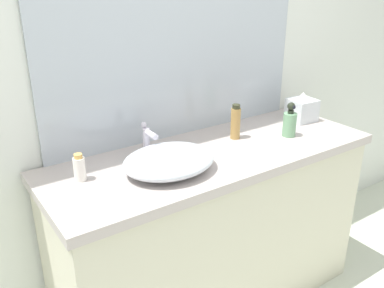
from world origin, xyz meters
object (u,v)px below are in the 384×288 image
Objects in this scene: tissue_box at (302,109)px; sink_basin at (169,161)px; lotion_bottle at (79,168)px; soap_dispenser at (290,122)px; perfume_bottle at (236,122)px.

sink_basin is at bearing -172.18° from tissue_box.
sink_basin is 3.49× the size of lotion_bottle.
sink_basin is at bearing -179.96° from soap_dispenser.
soap_dispenser is 1.08m from lotion_bottle.
perfume_bottle is at bearing 15.50° from sink_basin.
tissue_box reaches higher than sink_basin.
soap_dispenser is 1.54× the size of lotion_bottle.
lotion_bottle is at bearing 172.94° from soap_dispenser.
sink_basin is 0.73m from soap_dispenser.
soap_dispenser and perfume_bottle have the same top height.
perfume_bottle is at bearing -0.10° from lotion_bottle.
perfume_bottle is (0.47, 0.13, 0.04)m from sink_basin.
perfume_bottle reaches higher than lotion_bottle.
soap_dispenser is 0.28m from perfume_bottle.
sink_basin is 2.27× the size of perfume_bottle.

